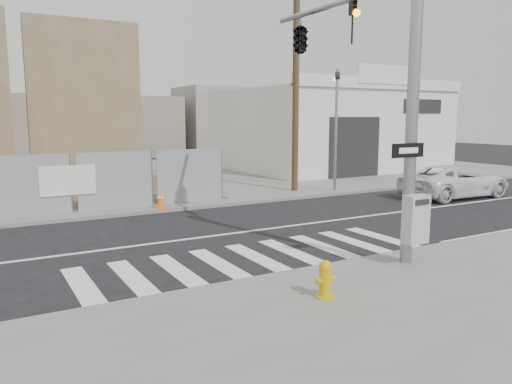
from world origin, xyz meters
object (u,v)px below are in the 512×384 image
auto_shop (327,129)px  fire_hydrant (325,279)px  signal_pole (332,59)px  traffic_cone_d (160,200)px  suv (455,181)px

auto_shop → fire_hydrant: (-14.40, -18.63, -2.08)m
signal_pole → fire_hydrant: bearing=-128.7°
signal_pole → traffic_cone_d: size_ratio=11.36×
signal_pole → auto_shop: size_ratio=0.58×
signal_pole → traffic_cone_d: 8.05m
suv → signal_pole: bearing=112.2°
signal_pole → auto_shop: 19.04m
auto_shop → suv: size_ratio=2.49×
fire_hydrant → suv: (12.10, 6.94, 0.22)m
auto_shop → fire_hydrant: auto_shop is taller
signal_pole → fire_hydrant: (-2.90, -3.62, -4.33)m
suv → traffic_cone_d: (-11.76, 2.94, -0.25)m
auto_shop → traffic_cone_d: (-14.07, -8.75, -2.11)m
auto_shop → suv: bearing=-101.1°
fire_hydrant → suv: 13.95m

